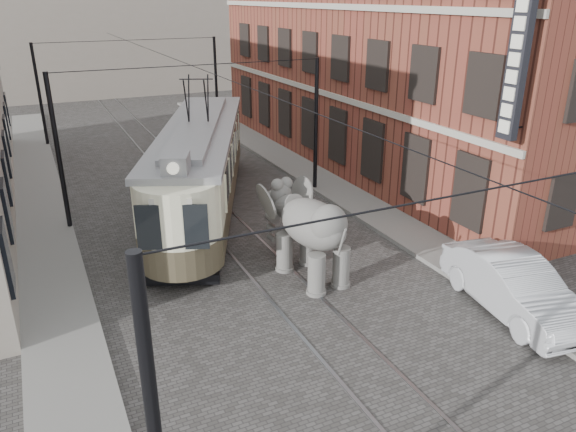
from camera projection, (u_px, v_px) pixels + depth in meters
ground at (263, 264)px, 18.58m from camera, size 120.00×120.00×0.00m
tram_rails at (263, 264)px, 18.58m from camera, size 1.54×80.00×0.02m
sidewalk_right at (407, 232)px, 20.94m from camera, size 2.00×60.00×0.15m
sidewalk_left at (57, 306)px, 15.96m from camera, size 2.00×60.00×0.15m
brick_building at (389, 47)px, 28.25m from camera, size 8.00×26.00×12.00m
distant_block at (88, 13)px, 49.44m from camera, size 28.00×10.00×14.00m
catenary at (207, 145)px, 21.56m from camera, size 11.00×30.20×6.00m
tram at (200, 146)px, 22.40m from camera, size 8.04×13.83×5.49m
elephant at (313, 236)px, 17.19m from camera, size 3.14×5.00×2.90m
parked_car at (514, 286)px, 15.56m from camera, size 2.49×5.19×1.64m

